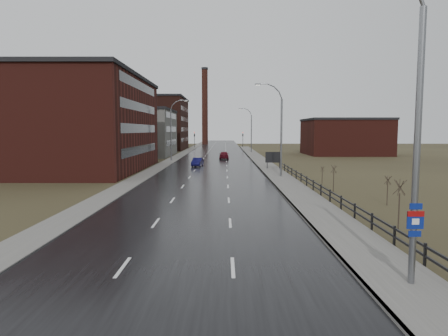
{
  "coord_description": "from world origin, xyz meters",
  "views": [
    {
      "loc": [
        1.96,
        -12.18,
        5.76
      ],
      "look_at": [
        1.91,
        16.89,
        3.0
      ],
      "focal_mm": 32.0,
      "sensor_mm": 36.0,
      "label": 1
    }
  ],
  "objects_px": {
    "billboard": "(274,158)",
    "car_near": "(198,162)",
    "car_far": "(224,155)",
    "streetlight_main": "(409,122)"
  },
  "relations": [
    {
      "from": "billboard",
      "to": "car_near",
      "type": "xyz_separation_m",
      "value": [
        -11.45,
        5.17,
        -1.09
      ]
    },
    {
      "from": "streetlight_main",
      "to": "car_far",
      "type": "relative_size",
      "value": 2.58
    },
    {
      "from": "billboard",
      "to": "car_near",
      "type": "bearing_deg",
      "value": 155.7
    },
    {
      "from": "streetlight_main",
      "to": "billboard",
      "type": "xyz_separation_m",
      "value": [
        0.63,
        43.81,
        -4.3
      ]
    },
    {
      "from": "car_near",
      "to": "car_far",
      "type": "distance_m",
      "value": 16.2
    },
    {
      "from": "billboard",
      "to": "car_far",
      "type": "xyz_separation_m",
      "value": [
        -7.25,
        20.82,
        -0.96
      ]
    },
    {
      "from": "car_near",
      "to": "car_far",
      "type": "bearing_deg",
      "value": 80.68
    },
    {
      "from": "car_near",
      "to": "car_far",
      "type": "height_order",
      "value": "car_far"
    },
    {
      "from": "streetlight_main",
      "to": "car_near",
      "type": "xyz_separation_m",
      "value": [
        -10.82,
        48.98,
        -5.39
      ]
    },
    {
      "from": "streetlight_main",
      "to": "car_near",
      "type": "bearing_deg",
      "value": 102.46
    }
  ]
}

